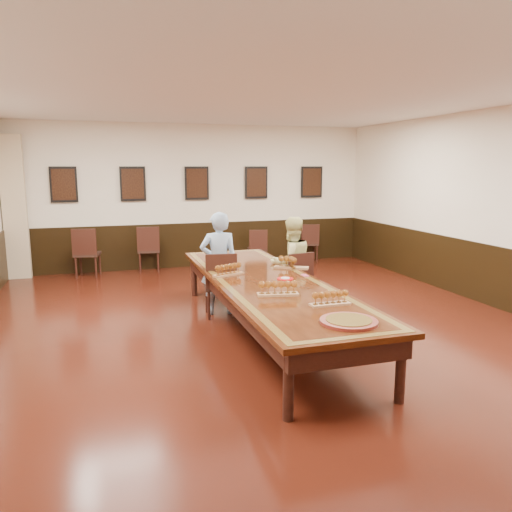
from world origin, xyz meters
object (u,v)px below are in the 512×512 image
object	(u,v)px
person_man	(219,263)
chair_man	(220,284)
spare_chair_a	(87,252)
person_woman	(291,263)
conference_table	(267,290)
spare_chair_b	(149,249)
chair_woman	(294,281)
spare_chair_d	(309,242)
carved_platter	(349,322)
spare_chair_c	(257,248)

from	to	relation	value
person_man	chair_man	bearing A→B (deg)	90.00
spare_chair_a	person_man	xyz separation A→B (m)	(2.00, -3.40, 0.28)
chair_man	person_woman	world-z (taller)	person_woman
conference_table	person_man	bearing A→B (deg)	109.61
person_man	spare_chair_b	bearing A→B (deg)	-71.51
spare_chair_b	conference_table	size ratio (longest dim) A/B	0.20
chair_woman	spare_chair_a	xyz separation A→B (m)	(-3.20, 3.54, 0.04)
person_man	spare_chair_d	bearing A→B (deg)	-123.19
carved_platter	chair_woman	bearing A→B (deg)	78.13
conference_table	chair_woman	bearing A→B (deg)	51.23
spare_chair_d	person_woman	world-z (taller)	person_woman
spare_chair_d	conference_table	distance (m)	5.52
spare_chair_d	chair_woman	bearing A→B (deg)	77.33
person_woman	carved_platter	world-z (taller)	person_woman
chair_man	person_woman	distance (m)	1.22
spare_chair_c	conference_table	size ratio (longest dim) A/B	0.17
person_woman	conference_table	distance (m)	1.35
chair_woman	spare_chair_c	bearing A→B (deg)	-106.97
spare_chair_b	conference_table	world-z (taller)	spare_chair_b
person_woman	carved_platter	xyz separation A→B (m)	(-0.62, -3.12, 0.03)
chair_man	spare_chair_a	world-z (taller)	spare_chair_a
spare_chair_d	conference_table	size ratio (longest dim) A/B	0.18
spare_chair_b	person_woman	distance (m)	4.11
spare_chair_b	conference_table	xyz separation A→B (m)	(1.14, -4.72, 0.11)
chair_woman	person_woman	size ratio (longest dim) A/B	0.64
chair_woman	spare_chair_c	size ratio (longest dim) A/B	1.09
person_woman	chair_woman	bearing A→B (deg)	90.00
spare_chair_c	carved_platter	world-z (taller)	spare_chair_c
chair_woman	spare_chair_c	world-z (taller)	chair_woman
spare_chair_a	conference_table	size ratio (longest dim) A/B	0.21
spare_chair_d	spare_chair_a	bearing A→B (deg)	16.94
chair_woman	spare_chair_d	world-z (taller)	chair_woman
spare_chair_b	spare_chair_c	world-z (taller)	spare_chair_b
spare_chair_b	person_woman	xyz separation A→B (m)	(1.92, -3.63, 0.24)
spare_chair_a	person_woman	world-z (taller)	person_woman
spare_chair_b	spare_chair_d	xyz separation A→B (m)	(3.84, 0.09, -0.05)
chair_man	spare_chair_d	size ratio (longest dim) A/B	1.10
spare_chair_c	conference_table	xyz separation A→B (m)	(-1.27, -4.47, 0.17)
spare_chair_c	person_woman	distance (m)	3.43
spare_chair_c	spare_chair_a	bearing A→B (deg)	8.52
spare_chair_d	conference_table	xyz separation A→B (m)	(-2.70, -4.81, 0.16)
spare_chair_b	person_woman	bearing A→B (deg)	123.42
spare_chair_a	spare_chair_d	xyz separation A→B (m)	(5.10, 0.28, -0.06)
chair_woman	carved_platter	size ratio (longest dim) A/B	1.54
spare_chair_a	spare_chair_b	xyz separation A→B (m)	(1.27, 0.19, -0.01)
spare_chair_a	person_man	world-z (taller)	person_man
conference_table	carved_platter	size ratio (longest dim) A/B	8.12
spare_chair_a	conference_table	xyz separation A→B (m)	(2.41, -4.53, 0.10)
person_woman	carved_platter	distance (m)	3.18
spare_chair_d	carved_platter	xyz separation A→B (m)	(-2.54, -6.84, 0.32)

